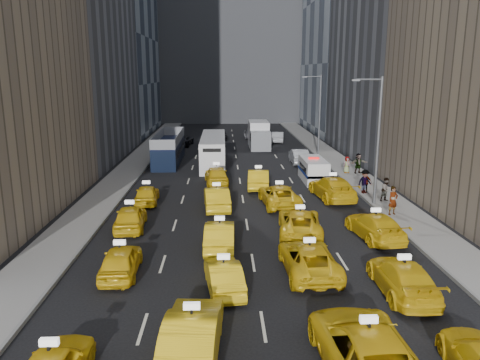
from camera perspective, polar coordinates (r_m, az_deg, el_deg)
The scene contains 39 objects.
ground at distance 21.91m, azimuth 1.93°, elevation -12.07°, with size 160.00×160.00×0.00m, color black.
sidewalk_west at distance 46.61m, azimuth -13.26°, elevation 1.29°, with size 3.00×90.00×0.15m, color gray.
sidewalk_east at distance 47.26m, azimuth 12.59°, elevation 1.48°, with size 3.00×90.00×0.15m, color gray.
curb_west at distance 46.35m, azimuth -11.50°, elevation 1.33°, with size 0.15×90.00×0.18m, color slate.
curb_east at distance 46.91m, azimuth 10.87°, elevation 1.50°, with size 0.15×90.00×0.18m, color slate.
building_backdrop at distance 92.42m, azimuth -1.27°, elevation 19.70°, with size 30.00×12.00×40.00m, color slate.
streetlight_near at distance 33.80m, azimuth 16.31°, elevation 5.09°, with size 2.15×0.22×9.00m.
streetlight_far at distance 53.05m, azimuth 9.56°, elevation 8.14°, with size 2.15×0.22×9.00m.
taxi_1 at distance 16.35m, azimuth -5.82°, elevation -18.25°, with size 1.74×4.99×1.64m, color yellow.
taxi_2 at distance 16.03m, azimuth 15.18°, elevation -19.34°, with size 2.75×5.97×1.66m, color yellow.
taxi_4 at distance 22.81m, azimuth -14.34°, elevation -9.53°, with size 1.65×4.09×1.39m, color yellow.
taxi_5 at distance 20.74m, azimuth -2.01°, elevation -11.57°, with size 1.40×4.01×1.32m, color yellow.
taxi_6 at distance 22.56m, azimuth 8.39°, elevation -9.47°, with size 2.37×5.13×1.43m, color yellow.
taxi_7 at distance 21.55m, azimuth 19.21°, elevation -11.17°, with size 2.03×4.98×1.45m, color yellow.
taxi_8 at distance 29.03m, azimuth -13.22°, elevation -4.45°, with size 1.75×4.34×1.48m, color yellow.
taxi_9 at distance 25.33m, azimuth -2.48°, elevation -6.73°, with size 1.55×4.45×1.47m, color yellow.
taxi_10 at distance 27.65m, azimuth 7.29°, elevation -5.13°, with size 2.39×5.19×1.44m, color yellow.
taxi_11 at distance 27.85m, azimuth 16.12°, elevation -5.40°, with size 2.04×5.03×1.46m, color yellow.
taxi_12 at distance 34.41m, azimuth -11.29°, elevation -1.72°, with size 1.60×3.97×1.35m, color yellow.
taxi_13 at distance 32.43m, azimuth -2.86°, elevation -2.21°, with size 1.64×4.69×1.55m, color yellow.
taxi_14 at distance 33.41m, azimuth 4.78°, elevation -1.87°, with size 2.40×5.21×1.45m, color yellow.
taxi_15 at distance 35.63m, azimuth 11.19°, elevation -0.94°, with size 2.34×5.77×1.67m, color yellow.
taxi_16 at distance 39.58m, azimuth -2.88°, elevation 0.61°, with size 1.84×4.57×1.56m, color yellow.
taxi_17 at distance 38.22m, azimuth 2.25°, elevation 0.16°, with size 1.64×4.72×1.55m, color yellow.
nypd_van at distance 41.10m, azimuth 8.93°, elevation 1.17°, with size 2.44×5.08×2.10m.
double_decker at distance 49.70m, azimuth -8.65°, elevation 3.90°, with size 2.79×10.65×3.07m.
city_bus at distance 47.94m, azimuth -3.29°, elevation 3.61°, with size 2.47×11.38×2.93m.
box_truck at distance 58.99m, azimuth 2.33°, elevation 5.52°, with size 2.93×7.17×3.20m.
misc_car_0 at distance 48.90m, azimuth 7.20°, elevation 2.90°, with size 1.62×4.65×1.53m, color #A0A3A7.
misc_car_1 at distance 60.94m, azimuth -7.01°, elevation 4.83°, with size 2.26×4.90×1.36m, color black.
misc_car_2 at distance 67.57m, azimuth 1.38°, elevation 5.75°, with size 2.00×4.93×1.43m, color slate.
misc_car_3 at distance 65.43m, azimuth -2.29°, elevation 5.47°, with size 1.60×3.98×1.36m, color black.
misc_car_4 at distance 63.51m, azimuth 4.63°, elevation 5.25°, with size 1.52×4.36×1.44m, color #A0A2A7.
pedestrian_0 at distance 32.13m, azimuth 18.15°, elevation -2.39°, with size 0.70×0.46×1.91m, color gray.
pedestrian_1 at distance 35.34m, azimuth 17.40°, elevation -1.10°, with size 0.85×0.46×1.74m, color gray.
pedestrian_2 at distance 37.18m, azimuth 14.97°, elevation -0.18°, with size 1.19×0.49×1.84m, color gray.
pedestrian_3 at distance 37.53m, azimuth 15.04°, elevation -0.27°, with size 0.93×0.42×1.58m, color gray.
pedestrian_4 at distance 44.41m, azimuth 12.89°, elevation 1.84°, with size 0.75×0.41×1.53m, color gray.
pedestrian_5 at distance 44.41m, azimuth 14.22°, elevation 1.99°, with size 1.73×0.50×1.87m, color gray.
Camera 1 is at (-1.45, -19.78, 9.30)m, focal length 35.00 mm.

